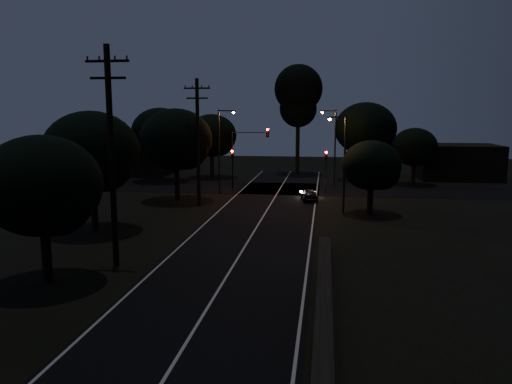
% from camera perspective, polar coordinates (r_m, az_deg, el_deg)
% --- Properties ---
extents(road_surface, '(60.00, 70.00, 0.03)m').
position_cam_1_polar(road_surface, '(40.62, 1.39, -1.90)').
color(road_surface, black).
rests_on(road_surface, ground).
extents(utility_pole_mid, '(2.20, 0.30, 11.00)m').
position_cam_1_polar(utility_pole_mid, '(25.84, -16.20, 4.26)').
color(utility_pole_mid, black).
rests_on(utility_pole_mid, ground).
extents(utility_pole_far, '(2.20, 0.30, 10.50)m').
position_cam_1_polar(utility_pole_far, '(41.91, -6.66, 5.93)').
color(utility_pole_far, black).
rests_on(utility_pole_far, ground).
extents(tree_left_b, '(5.34, 5.34, 6.79)m').
position_cam_1_polar(tree_left_b, '(24.08, -23.02, 0.36)').
color(tree_left_b, black).
rests_on(tree_left_b, ground).
extents(tree_left_c, '(6.23, 6.23, 7.87)m').
position_cam_1_polar(tree_left_c, '(33.90, -18.05, 4.14)').
color(tree_left_c, black).
rests_on(tree_left_c, ground).
extents(tree_left_d, '(6.39, 6.39, 8.11)m').
position_cam_1_polar(tree_left_d, '(44.34, -8.90, 5.76)').
color(tree_left_d, black).
rests_on(tree_left_d, ground).
extents(tree_far_nw, '(5.97, 5.97, 7.56)m').
position_cam_1_polar(tree_far_nw, '(59.95, -4.92, 6.33)').
color(tree_far_nw, black).
rests_on(tree_far_nw, ground).
extents(tree_far_w, '(6.50, 6.50, 8.28)m').
position_cam_1_polar(tree_far_w, '(57.42, -10.71, 6.57)').
color(tree_far_w, black).
rests_on(tree_far_w, ground).
extents(tree_far_ne, '(7.04, 7.04, 8.90)m').
position_cam_1_polar(tree_far_ne, '(58.58, 12.66, 6.93)').
color(tree_far_ne, black).
rests_on(tree_far_ne, ground).
extents(tree_far_e, '(4.83, 4.83, 6.12)m').
position_cam_1_polar(tree_far_e, '(56.36, 17.84, 4.81)').
color(tree_far_e, black).
rests_on(tree_far_e, ground).
extents(tree_right_a, '(4.47, 4.47, 5.69)m').
position_cam_1_polar(tree_right_a, '(38.79, 13.28, 2.83)').
color(tree_right_a, black).
rests_on(tree_right_a, ground).
extents(tall_pine, '(6.02, 6.02, 13.67)m').
position_cam_1_polar(tall_pine, '(63.63, 4.86, 10.95)').
color(tall_pine, black).
rests_on(tall_pine, ground).
extents(building_left, '(10.00, 8.00, 4.40)m').
position_cam_1_polar(building_left, '(65.53, -14.10, 3.96)').
color(building_left, black).
rests_on(building_left, ground).
extents(building_right, '(9.00, 7.00, 4.00)m').
position_cam_1_polar(building_right, '(63.67, 22.01, 3.25)').
color(building_right, black).
rests_on(building_right, ground).
extents(signal_left, '(0.28, 0.35, 4.10)m').
position_cam_1_polar(signal_left, '(49.59, -2.71, 3.39)').
color(signal_left, black).
rests_on(signal_left, ground).
extents(signal_right, '(0.28, 0.35, 4.10)m').
position_cam_1_polar(signal_right, '(48.73, 8.00, 3.22)').
color(signal_right, black).
rests_on(signal_right, ground).
extents(signal_mast, '(3.70, 0.35, 6.25)m').
position_cam_1_polar(signal_mast, '(49.18, -0.78, 5.11)').
color(signal_mast, black).
rests_on(signal_mast, ground).
extents(streetlight_a, '(1.66, 0.26, 8.00)m').
position_cam_1_polar(streetlight_a, '(47.63, -4.01, 5.32)').
color(streetlight_a, black).
rests_on(streetlight_a, ground).
extents(streetlight_b, '(1.66, 0.26, 8.00)m').
position_cam_1_polar(streetlight_b, '(52.60, 8.82, 5.59)').
color(streetlight_b, black).
rests_on(streetlight_b, ground).
extents(streetlight_c, '(1.46, 0.26, 7.50)m').
position_cam_1_polar(streetlight_c, '(38.67, 9.86, 3.91)').
color(streetlight_c, black).
rests_on(streetlight_c, ground).
extents(car, '(1.70, 3.34, 1.09)m').
position_cam_1_polar(car, '(44.42, 6.12, -0.30)').
color(car, black).
rests_on(car, ground).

